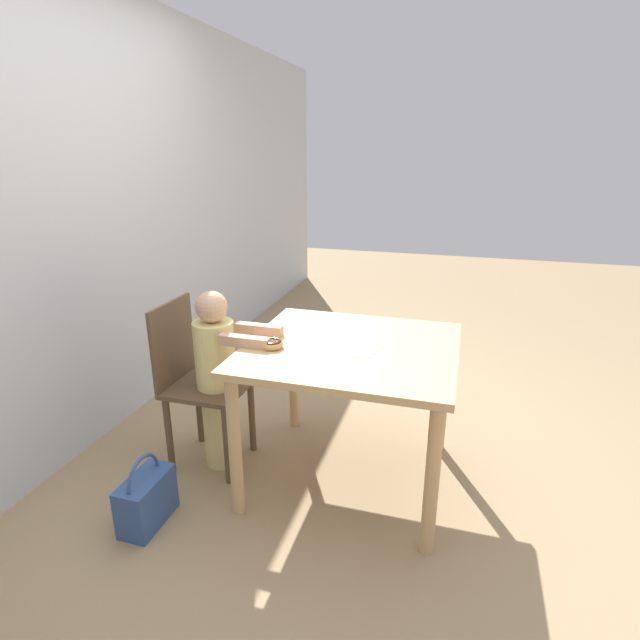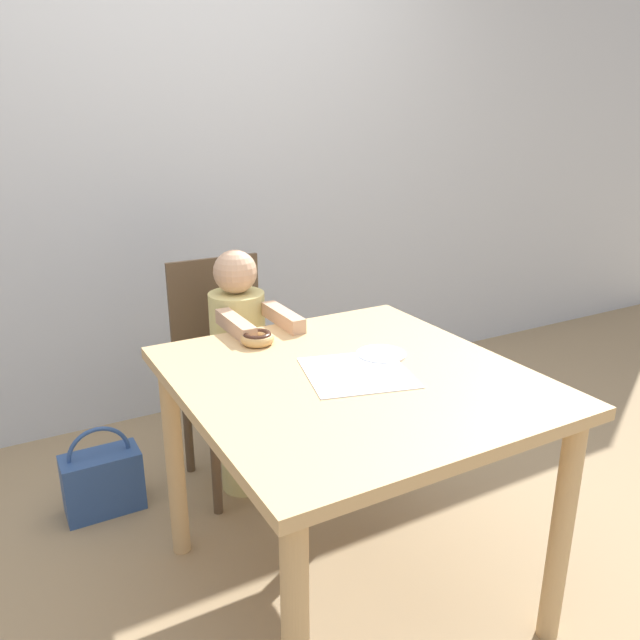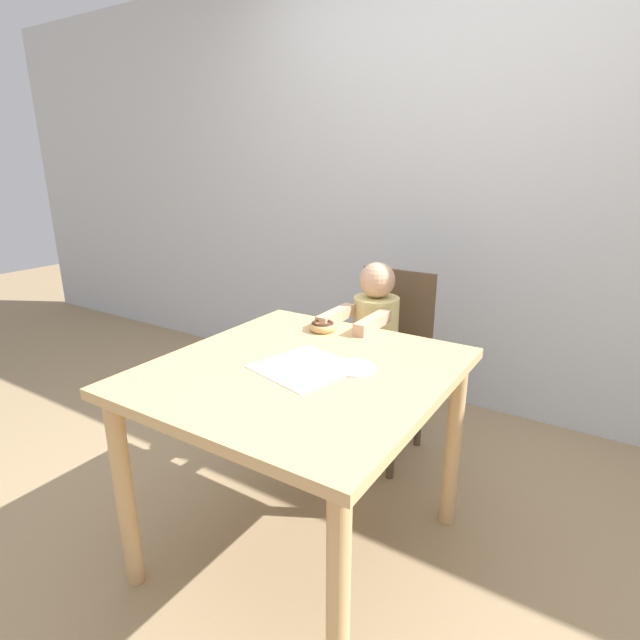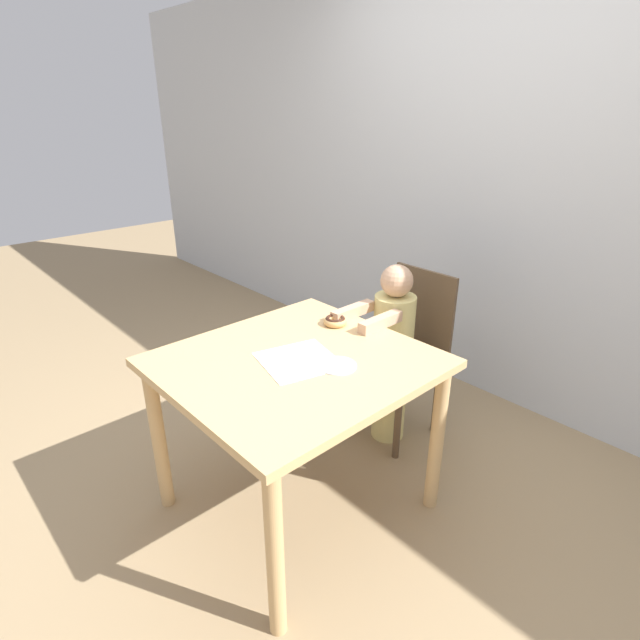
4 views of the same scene
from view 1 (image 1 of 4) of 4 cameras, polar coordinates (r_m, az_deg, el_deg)
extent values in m
plane|color=#997F5B|center=(2.75, 3.25, -17.36)|extent=(12.00, 12.00, 0.00)
cube|color=silver|center=(2.98, -26.66, 9.68)|extent=(8.00, 0.05, 2.50)
cube|color=tan|center=(2.40, 3.57, -3.29)|extent=(0.93, 1.00, 0.03)
cylinder|color=tan|center=(2.17, 12.66, -17.54)|extent=(0.06, 0.06, 0.71)
cylinder|color=tan|center=(2.87, 13.90, -8.02)|extent=(0.06, 0.06, 0.71)
cylinder|color=tan|center=(2.36, -9.70, -14.10)|extent=(0.06, 0.06, 0.71)
cylinder|color=tan|center=(3.01, -3.00, -6.10)|extent=(0.06, 0.06, 0.71)
cube|color=brown|center=(2.70, -12.59, -7.42)|extent=(0.38, 0.40, 0.03)
cube|color=brown|center=(2.70, -16.48, -2.44)|extent=(0.38, 0.02, 0.43)
cylinder|color=brown|center=(2.62, -10.59, -13.90)|extent=(0.04, 0.04, 0.44)
cylinder|color=brown|center=(2.86, -7.80, -10.76)|extent=(0.04, 0.04, 0.44)
cylinder|color=brown|center=(2.77, -16.87, -12.49)|extent=(0.04, 0.04, 0.44)
cylinder|color=brown|center=(3.00, -13.68, -9.66)|extent=(0.04, 0.04, 0.44)
cylinder|color=#E0D17F|center=(2.78, -11.35, -11.61)|extent=(0.18, 0.18, 0.46)
cylinder|color=#E0D17F|center=(2.60, -11.92, -3.87)|extent=(0.21, 0.21, 0.35)
sphere|color=tan|center=(2.51, -12.32, 1.48)|extent=(0.16, 0.16, 0.16)
cube|color=tan|center=(2.39, -8.67, -2.42)|extent=(0.05, 0.25, 0.05)
cube|color=tan|center=(2.54, -7.03, -1.04)|extent=(0.05, 0.25, 0.05)
torus|color=tan|center=(2.36, -5.48, -2.79)|extent=(0.11, 0.11, 0.03)
torus|color=#381E14|center=(2.35, -5.49, -2.50)|extent=(0.09, 0.09, 0.02)
cube|color=white|center=(2.40, 3.57, -2.71)|extent=(0.35, 0.35, 0.00)
cube|color=#2D4C84|center=(2.53, -19.20, -18.92)|extent=(0.28, 0.15, 0.24)
torus|color=#2D4C84|center=(2.46, -19.50, -16.73)|extent=(0.23, 0.02, 0.23)
cylinder|color=silver|center=(2.54, 2.59, -1.41)|extent=(0.15, 0.15, 0.01)
camera|label=2|loc=(1.58, 50.28, 5.33)|focal=35.00mm
camera|label=3|loc=(3.15, 31.39, 12.03)|focal=28.00mm
camera|label=4|loc=(3.58, 28.02, 17.60)|focal=28.00mm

